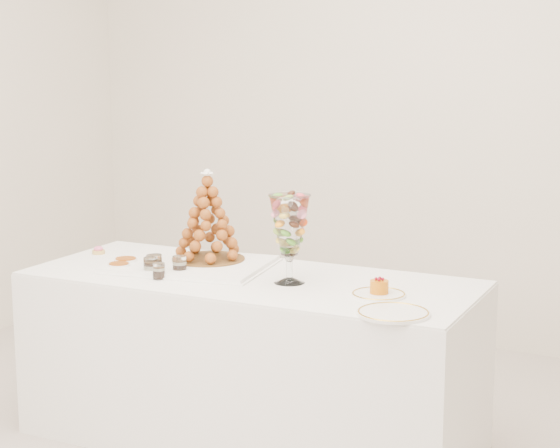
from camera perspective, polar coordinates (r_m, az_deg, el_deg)
The scene contains 16 objects.
room_walls at distance 3.40m, azimuth -2.40°, elevation 13.46°, with size 4.54×4.04×2.82m.
buffet_table at distance 3.91m, azimuth -1.81°, elevation -8.25°, with size 1.89×0.85×0.70m.
lace_tray at distance 4.00m, azimuth -5.50°, elevation -2.46°, with size 0.64×0.48×0.02m, color white.
macaron_vase at distance 3.66m, azimuth 0.58°, elevation -0.13°, with size 0.16×0.16×0.35m.
cake_plate at distance 3.53m, azimuth 6.03°, elevation -4.30°, with size 0.20×0.20×0.01m, color white.
spare_plate at distance 3.29m, azimuth 6.92°, elevation -5.42°, with size 0.26×0.26×0.01m, color white.
pink_tart at distance 4.31m, azimuth -11.00°, elevation -1.60°, with size 0.06×0.06×0.04m.
verrine_a at distance 3.95m, azimuth -7.79°, elevation -2.35°, with size 0.05×0.05×0.07m, color white.
verrine_b at distance 3.91m, azimuth -7.61°, elevation -2.40°, with size 0.06×0.06×0.08m, color white.
verrine_c at distance 3.86m, azimuth -6.14°, elevation -2.52°, with size 0.06×0.06×0.08m, color white.
verrine_d at distance 3.87m, azimuth -7.92°, elevation -2.56°, with size 0.05×0.05×0.07m, color white.
verrine_e at distance 3.79m, azimuth -7.40°, elevation -2.86°, with size 0.05×0.05×0.07m, color white.
ramekin_back at distance 4.05m, azimuth -9.38°, elevation -2.32°, with size 0.10×0.10×0.03m, color white.
ramekin_front at distance 3.97m, azimuth -9.79°, elevation -2.61°, with size 0.09×0.09×0.03m, color white.
croquembouche at distance 4.00m, azimuth -4.42°, elevation 0.49°, with size 0.31×0.31×0.39m.
mousse_cake at distance 3.53m, azimuth 6.07°, elevation -3.81°, with size 0.07×0.07×0.06m.
Camera 1 is at (1.78, -2.89, 1.60)m, focal length 60.00 mm.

